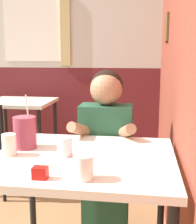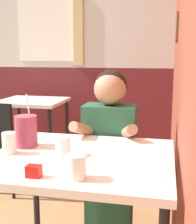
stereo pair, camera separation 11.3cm
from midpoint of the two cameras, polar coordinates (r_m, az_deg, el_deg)
The scene contains 10 objects.
brick_wall_right at distance 2.43m, azimuth 12.58°, elevation 12.35°, with size 0.08×4.61×2.70m.
back_wall at distance 3.91m, azimuth -7.99°, elevation 11.83°, with size 5.42×0.09×2.70m.
main_table at distance 1.59m, azimuth -4.73°, elevation -10.68°, with size 0.90×0.79×0.77m.
background_table at distance 3.52m, azimuth -14.92°, elevation 0.34°, with size 0.70×0.64×0.77m.
person_seated at distance 2.09m, azimuth -0.11°, elevation -7.35°, with size 0.42×0.41×1.17m.
cocktail_pitcher at distance 1.73m, azimuth -15.06°, elevation -3.63°, with size 0.12×0.12×0.29m.
glass_near_pitcher at distance 1.57m, azimuth -8.18°, elevation -6.31°, with size 0.08×0.08×0.09m.
glass_center at distance 1.28m, azimuth -5.26°, elevation -10.08°, with size 0.08×0.08×0.10m.
glass_far_side at distance 1.64m, azimuth -17.87°, elevation -5.73°, with size 0.07×0.07×0.11m.
condiment_ketchup at distance 1.32m, azimuth -13.01°, elevation -10.81°, with size 0.06×0.04×0.05m.
Camera 1 is at (1.02, -1.13, 1.27)m, focal length 50.00 mm.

